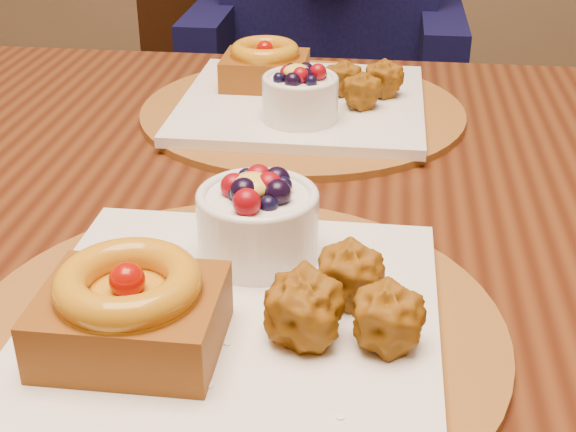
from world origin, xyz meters
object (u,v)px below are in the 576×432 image
object	(u,v)px
dining_table	(278,266)
place_setting_near	(230,299)
place_setting_far	(300,97)
chair_far	(248,122)

from	to	relation	value
dining_table	place_setting_near	distance (m)	0.24
place_setting_far	chair_far	world-z (taller)	chair_far
place_setting_near	place_setting_far	size ratio (longest dim) A/B	1.00
dining_table	place_setting_far	bearing A→B (deg)	90.58
dining_table	chair_far	size ratio (longest dim) A/B	1.80
place_setting_far	chair_far	bearing A→B (deg)	105.55
dining_table	place_setting_far	xyz separation A→B (m)	(-0.00, 0.22, 0.10)
place_setting_far	place_setting_near	bearing A→B (deg)	-90.12
chair_far	place_setting_far	bearing A→B (deg)	-86.78
place_setting_far	chair_far	distance (m)	0.72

